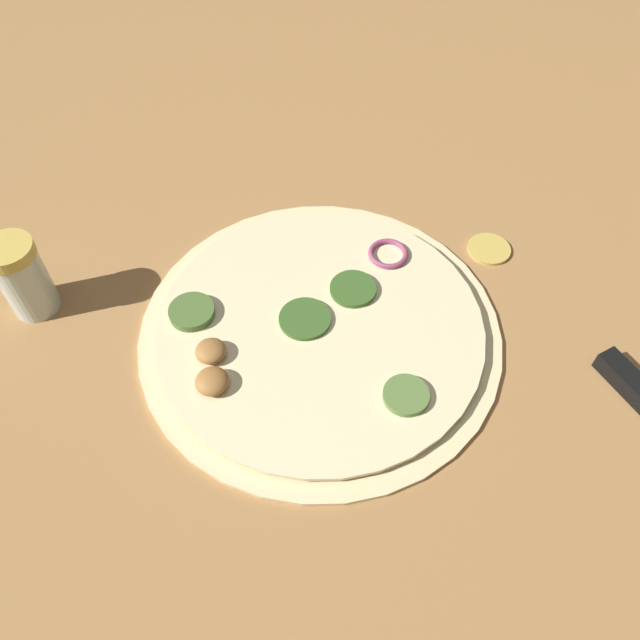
# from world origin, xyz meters

# --- Properties ---
(ground_plane) EXTENTS (3.00, 3.00, 0.00)m
(ground_plane) POSITION_xyz_m (0.00, 0.00, 0.00)
(ground_plane) COLOR #9E703F
(pizza) EXTENTS (0.35, 0.35, 0.03)m
(pizza) POSITION_xyz_m (-0.00, 0.00, 0.01)
(pizza) COLOR beige
(pizza) RESTS_ON ground_plane
(spice_jar) EXTENTS (0.05, 0.05, 0.08)m
(spice_jar) POSITION_xyz_m (-0.15, 0.24, 0.04)
(spice_jar) COLOR silver
(spice_jar) RESTS_ON ground_plane
(loose_cap) EXTENTS (0.05, 0.05, 0.01)m
(loose_cap) POSITION_xyz_m (0.20, -0.07, 0.00)
(loose_cap) COLOR gold
(loose_cap) RESTS_ON ground_plane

